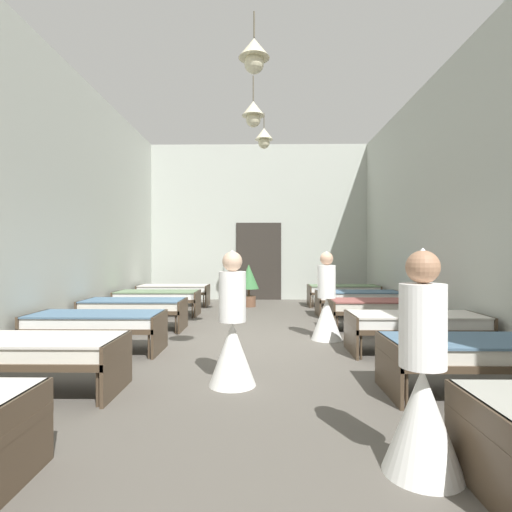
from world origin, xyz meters
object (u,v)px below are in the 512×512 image
Objects in this scene: bed_left_row_1 at (28,351)px; nurse_far_aisle at (327,308)px; bed_right_row_3 at (380,307)px; potted_plant at (249,281)px; bed_right_row_1 at (480,352)px; bed_left_row_5 at (174,290)px; bed_left_row_2 at (97,322)px; bed_right_row_5 at (343,290)px; bed_left_row_4 at (158,297)px; bed_left_row_3 at (134,307)px; nurse_mid_aisle at (422,393)px; bed_right_row_4 at (358,297)px; nurse_near_aisle at (232,337)px; bed_right_row_2 at (415,323)px.

nurse_far_aisle is (3.51, 2.65, 0.09)m from bed_left_row_1.
bed_right_row_3 is 1.66× the size of potted_plant.
bed_right_row_1 is 2.88m from nurse_far_aisle.
nurse_far_aisle is at bearing -50.73° from bed_left_row_5.
bed_left_row_1 is 1.66× the size of potted_plant.
bed_left_row_2 and bed_right_row_5 have the same top height.
bed_right_row_1 and bed_left_row_4 have the same top height.
bed_left_row_4 is at bearing 90.00° from bed_left_row_1.
bed_left_row_1 is at bearing -123.79° from bed_right_row_5.
bed_left_row_3 is at bearing -90.00° from bed_left_row_4.
potted_plant is (-2.58, -0.13, 0.26)m from bed_right_row_5.
bed_right_row_1 is 6.94m from bed_right_row_5.
bed_right_row_1 is at bearing -48.26° from bed_left_row_4.
bed_right_row_1 is 1.88m from nurse_mid_aisle.
bed_right_row_4 is 2.80m from nurse_far_aisle.
nurse_far_aisle is 1.30× the size of potted_plant.
bed_left_row_4 is (-4.64, 1.73, 0.00)m from bed_right_row_3.
bed_left_row_4 is at bearing -90.00° from bed_left_row_5.
nurse_near_aisle is at bearing -72.50° from bed_left_row_5.
bed_right_row_1 and bed_left_row_5 have the same top height.
bed_left_row_1 is 5.20m from bed_left_row_4.
bed_right_row_2 is at bearing -36.76° from bed_left_row_4.
bed_right_row_2 is at bearing 90.00° from bed_right_row_1.
bed_right_row_1 is 1.00× the size of bed_right_row_5.
bed_right_row_3 is at bearing -78.89° from nurse_mid_aisle.
bed_left_row_1 is 1.00× the size of bed_right_row_2.
bed_right_row_3 and bed_right_row_4 have the same top height.
nurse_far_aisle is (1.41, 2.37, 0.00)m from nurse_near_aisle.
bed_right_row_2 is 6.98m from bed_left_row_5.
bed_left_row_4 is at bearing -142.07° from potted_plant.
nurse_near_aisle is (-2.55, -6.66, 0.09)m from bed_right_row_5.
bed_right_row_4 is at bearing 110.21° from nurse_near_aisle.
nurse_far_aisle is at bearing 37.07° from bed_left_row_1.
bed_right_row_2 is 3.47m from bed_right_row_4.
bed_right_row_3 is 1.00× the size of bed_right_row_5.
bed_right_row_1 is 7.29m from potted_plant.
bed_left_row_2 is 1.00× the size of bed_right_row_3.
bed_left_row_5 is 1.28× the size of nurse_near_aisle.
bed_left_row_3 and bed_left_row_4 have the same top height.
nurse_mid_aisle reaches higher than bed_left_row_1.
nurse_mid_aisle is at bearing -80.31° from potted_plant.
bed_left_row_5 is (0.00, 3.47, 0.00)m from bed_left_row_3.
bed_right_row_4 is at bearing 46.08° from nurse_far_aisle.
bed_right_row_1 is 5.20m from bed_right_row_4.
bed_left_row_1 is at bearing -106.86° from potted_plant.
potted_plant is at bearing -3.47° from bed_left_row_5.
bed_right_row_2 is 1.00× the size of bed_left_row_3.
bed_left_row_4 is (0.00, 5.20, 0.00)m from bed_left_row_1.
bed_right_row_5 is (0.00, 3.47, 0.00)m from bed_right_row_3.
nurse_near_aisle is (2.10, -3.19, 0.09)m from bed_left_row_3.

